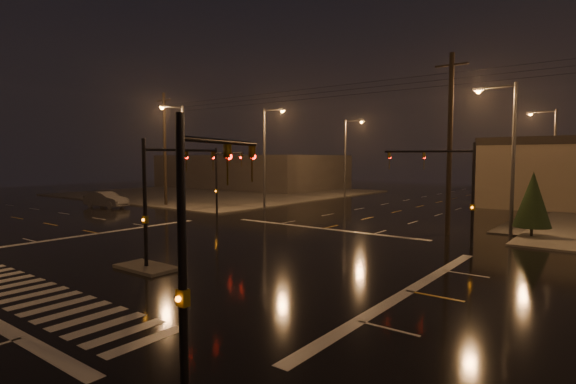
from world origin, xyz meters
name	(u,v)px	position (x,y,z in m)	size (l,w,h in m)	color
ground	(211,254)	(0.00, 0.00, 0.00)	(140.00, 140.00, 0.00)	black
sidewalk_nw	(221,193)	(-30.00, 30.00, 0.06)	(36.00, 36.00, 0.12)	#4E4B45
median_island	(146,267)	(0.00, -4.00, 0.07)	(3.00, 1.60, 0.15)	#4E4B45
crosswalk	(32,295)	(0.00, -9.00, 0.01)	(15.00, 2.60, 0.01)	beige
stop_bar_far	(323,228)	(0.00, 11.00, 0.01)	(16.00, 0.50, 0.01)	beige
commercial_block	(250,171)	(-35.00, 42.00, 2.80)	(30.00, 18.00, 5.60)	#3A3533
signal_mast_median	(161,187)	(0.00, -3.07, 3.75)	(0.25, 4.59, 6.00)	black
signal_mast_ne	(454,181)	(9.50, 10.14, 3.79)	(4.84, 1.86, 6.00)	black
signal_mast_nw	(222,174)	(-9.50, 10.14, 3.79)	(4.84, 1.86, 6.00)	black
signal_mast_se	(201,223)	(10.23, -9.75, 3.71)	(1.55, 3.87, 6.00)	black
streetlight_1	(267,151)	(-11.18, 18.00, 5.80)	(2.77, 0.32, 10.00)	#38383A
streetlight_2	(347,153)	(-11.18, 34.00, 5.80)	(2.77, 0.32, 10.00)	#38383A
streetlight_3	(509,148)	(11.18, 16.00, 5.80)	(2.77, 0.32, 10.00)	#38383A
streetlight_4	(551,151)	(11.18, 36.00, 5.80)	(2.77, 0.32, 10.00)	#38383A
streetlight_5	(180,151)	(-16.00, 11.18, 5.80)	(0.32, 2.77, 10.00)	#38383A
utility_pole_0	(165,149)	(-22.00, 14.00, 6.13)	(2.20, 0.32, 12.00)	black
utility_pole_1	(450,143)	(8.00, 14.00, 6.13)	(2.20, 0.32, 12.00)	black
conifer_0	(533,199)	(12.74, 15.89, 2.48)	(2.28, 2.28, 4.26)	black
car_crossing	(106,200)	(-25.49, 9.15, 0.83)	(1.75, 5.03, 1.66)	#58595F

